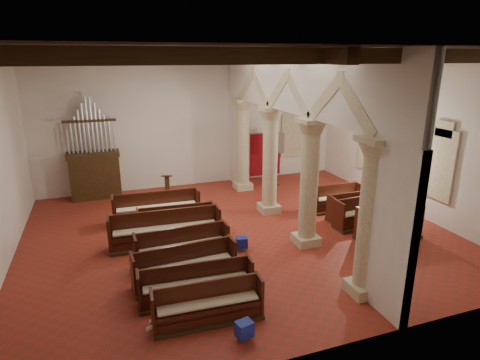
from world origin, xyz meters
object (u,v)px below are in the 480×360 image
Objects in this scene: nave_pew_0 at (208,309)px; aisle_pew_0 at (388,228)px; lectern at (167,188)px; pipe_organ at (94,167)px; processional_banner at (277,168)px.

aisle_pew_0 is at bearing 20.83° from nave_pew_0.
lectern is at bearing 88.74° from nave_pew_0.
lectern is at bearing 135.45° from aisle_pew_0.
pipe_organ reaches higher than nave_pew_0.
processional_banner is (7.98, -1.00, -0.53)m from pipe_organ.
pipe_organ is 1.73× the size of nave_pew_0.
aisle_pew_0 reaches higher than lectern.
pipe_organ is 11.83m from aisle_pew_0.
pipe_organ is 1.63× the size of processional_banner.
processional_banner reaches higher than aisle_pew_0.
pipe_organ is 1.97× the size of aisle_pew_0.
nave_pew_0 is (-0.59, -8.76, -0.12)m from lectern.
pipe_organ reaches higher than lectern.
pipe_organ is at bearing -171.10° from processional_banner.
processional_banner is 1.06× the size of nave_pew_0.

